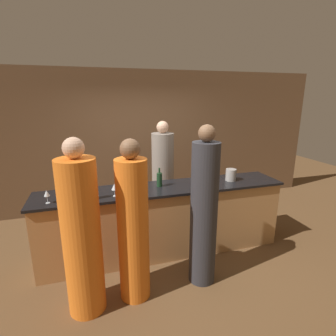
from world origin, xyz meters
The scene contains 14 objects.
ground_plane centered at (0.00, 0.00, 0.00)m, with size 14.00×14.00×0.00m, color brown.
back_wall centered at (0.00, 1.90, 1.40)m, with size 8.00×0.06×2.80m.
bar_counter centered at (0.00, 0.00, 0.52)m, with size 3.55×0.65×1.03m.
bartender centered at (0.21, 0.84, 0.87)m, with size 0.38×0.38×1.89m.
guest_0 centered at (-0.58, -0.78, 0.87)m, with size 0.35×0.35×1.87m.
guest_1 centered at (0.28, -0.75, 0.93)m, with size 0.33×0.33×1.98m.
guest_2 centered at (-1.12, -0.83, 0.88)m, with size 0.39×0.39×1.91m.
wine_bottle_0 centered at (-0.99, -0.18, 1.14)m, with size 0.08×0.08×0.29m.
wine_bottle_1 centered at (-0.06, 0.06, 1.13)m, with size 0.08×0.08×0.27m.
ice_bucket centered at (1.06, 0.01, 1.12)m, with size 0.16×0.16×0.18m.
wine_glass_0 centered at (-1.51, -0.16, 1.15)m, with size 0.07×0.07×0.17m.
wine_glass_1 centered at (-1.34, -0.21, 1.17)m, with size 0.08×0.08×0.18m.
wine_glass_2 centered at (-0.71, -0.15, 1.15)m, with size 0.08×0.08×0.17m.
wine_glass_3 centered at (0.42, -0.20, 1.16)m, with size 0.06×0.06×0.17m.
Camera 1 is at (-0.96, -3.39, 2.26)m, focal length 28.00 mm.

